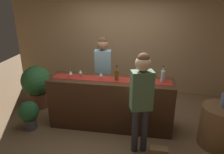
{
  "coord_description": "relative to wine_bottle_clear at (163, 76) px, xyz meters",
  "views": [
    {
      "loc": [
        0.66,
        -3.79,
        2.54
      ],
      "look_at": [
        0.02,
        0.0,
        1.06
      ],
      "focal_mm": 34.95,
      "sensor_mm": 36.0,
      "label": 1
    }
  ],
  "objects": [
    {
      "name": "back_wall",
      "position": [
        -0.96,
        1.85,
        0.32
      ],
      "size": [
        6.0,
        0.12,
        2.9
      ],
      "primitive_type": "cube",
      "color": "tan",
      "rests_on": "ground"
    },
    {
      "name": "handbag",
      "position": [
        -0.02,
        -0.9,
        -1.02
      ],
      "size": [
        0.28,
        0.14,
        0.22
      ],
      "primitive_type": "cube",
      "color": "olive",
      "rests_on": "ground"
    },
    {
      "name": "wine_bottle_amber",
      "position": [
        -0.84,
        -0.08,
        0.0
      ],
      "size": [
        0.07,
        0.07,
        0.3
      ],
      "color": "brown",
      "rests_on": "bar_counter"
    },
    {
      "name": "potted_plant_tall",
      "position": [
        -2.79,
        0.46,
        -0.55
      ],
      "size": [
        0.68,
        0.68,
        1.0
      ],
      "color": "brown",
      "rests_on": "ground"
    },
    {
      "name": "ground_plane",
      "position": [
        -0.96,
        -0.05,
        -1.13
      ],
      "size": [
        10.0,
        10.0,
        0.0
      ],
      "primitive_type": "plane",
      "color": "brown"
    },
    {
      "name": "wine_bottle_clear",
      "position": [
        0.0,
        0.0,
        0.0
      ],
      "size": [
        0.07,
        0.07,
        0.3
      ],
      "color": "#B2C6C1",
      "rests_on": "bar_counter"
    },
    {
      "name": "round_side_table",
      "position": [
        1.02,
        -0.33,
        -0.76
      ],
      "size": [
        0.68,
        0.68,
        0.74
      ],
      "primitive_type": "cylinder",
      "color": "brown",
      "rests_on": "ground"
    },
    {
      "name": "counter_runner_cloth",
      "position": [
        -0.96,
        -0.05,
        -0.11
      ],
      "size": [
        2.27,
        0.28,
        0.01
      ],
      "primitive_type": "cube",
      "color": "maroon",
      "rests_on": "bar_counter"
    },
    {
      "name": "wine_glass_mid_counter",
      "position": [
        -1.14,
        -0.09,
        -0.01
      ],
      "size": [
        0.07,
        0.07,
        0.14
      ],
      "color": "silver",
      "rests_on": "bar_counter"
    },
    {
      "name": "bartender",
      "position": [
        -1.23,
        0.53,
        -0.07
      ],
      "size": [
        0.36,
        0.25,
        1.7
      ],
      "rotation": [
        0.0,
        0.0,
        3.28
      ],
      "color": "#26262B",
      "rests_on": "ground"
    },
    {
      "name": "customer_sipping",
      "position": [
        -0.35,
        -0.73,
        -0.05
      ],
      "size": [
        0.38,
        0.29,
        1.73
      ],
      "rotation": [
        0.0,
        0.0,
        0.3
      ],
      "color": "#33333D",
      "rests_on": "ground"
    },
    {
      "name": "bar_counter",
      "position": [
        -0.96,
        -0.05,
        -0.62
      ],
      "size": [
        2.39,
        0.6,
        1.01
      ],
      "primitive_type": "cube",
      "color": "#3D2314",
      "rests_on": "ground"
    },
    {
      "name": "wine_glass_far_end",
      "position": [
        -1.56,
        -0.02,
        -0.01
      ],
      "size": [
        0.07,
        0.07,
        0.14
      ],
      "color": "silver",
      "rests_on": "bar_counter"
    },
    {
      "name": "wine_glass_near_customer",
      "position": [
        -1.74,
        -0.1,
        -0.01
      ],
      "size": [
        0.07,
        0.07,
        0.14
      ],
      "color": "silver",
      "rests_on": "bar_counter"
    },
    {
      "name": "potted_plant_small",
      "position": [
        -2.53,
        -0.43,
        -0.78
      ],
      "size": [
        0.4,
        0.4,
        0.59
      ],
      "color": "#4C4C51",
      "rests_on": "ground"
    }
  ]
}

